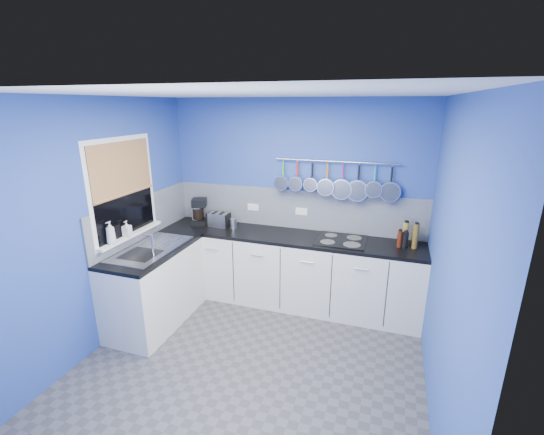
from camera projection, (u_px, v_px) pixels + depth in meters
The scene contains 42 objects.
floor at pixel (253, 361), 3.63m from camera, with size 3.20×3.00×0.02m, color #47474C.
ceiling at pixel (248, 92), 2.88m from camera, with size 3.20×3.00×0.02m, color white.
wall_back at pixel (295, 201), 4.63m from camera, with size 3.20×0.02×2.50m, color #2A479F.
wall_front at pixel (144, 342), 1.89m from camera, with size 3.20×0.02×2.50m, color #2A479F.
wall_left at pixel (104, 224), 3.74m from camera, with size 0.02×3.00×2.50m, color #2A479F.
wall_right at pixel (449, 266), 2.77m from camera, with size 0.02×3.00×2.50m, color #2A479F.
backsplash_back at pixel (294, 209), 4.64m from camera, with size 3.20×0.02×0.50m, color #9298A4.
backsplash_left at pixel (144, 217), 4.31m from camera, with size 0.02×1.80×0.50m, color #9298A4.
cabinet_run_back at pixel (287, 270), 4.59m from camera, with size 3.20×0.60×0.86m, color silver.
worktop_back at pixel (287, 236), 4.45m from camera, with size 3.20×0.60×0.04m, color black.
cabinet_run_left at pixel (155, 287), 4.16m from camera, with size 0.60×1.20×0.86m, color silver.
worktop_left at pixel (151, 251), 4.03m from camera, with size 0.60×1.20×0.04m, color black.
window_frame at pixel (123, 189), 3.91m from camera, with size 0.01×1.00×1.10m, color white.
window_glass at pixel (124, 189), 3.91m from camera, with size 0.01×0.90×1.00m, color black.
bamboo_blind at pixel (122, 168), 3.84m from camera, with size 0.01×0.90×0.55m, color #B6814E.
window_sill at pixel (131, 235), 4.06m from camera, with size 0.10×0.98×0.03m, color white.
sink_unit at pixel (151, 249), 4.02m from camera, with size 0.50×0.95×0.01m, color silver.
mixer_tap at pixel (152, 245), 3.77m from camera, with size 0.12×0.08×0.26m, color silver, non-canonical shape.
socket_left at pixel (253, 207), 4.79m from camera, with size 0.15×0.01×0.09m, color white.
socket_right at pixel (301, 211), 4.60m from camera, with size 0.15×0.01×0.09m, color white.
pot_rail at pixel (336, 162), 4.26m from camera, with size 0.02×0.02×1.45m, color silver.
soap_bottle_a at pixel (111, 233), 3.73m from camera, with size 0.09×0.09×0.24m, color white.
soap_bottle_b at pixel (127, 228), 3.95m from camera, with size 0.08×0.08×0.17m, color white.
paper_towel at pixel (197, 213), 4.83m from camera, with size 0.13×0.13×0.29m, color white.
coffee_maker at pixel (199, 212), 4.81m from camera, with size 0.19×0.21×0.34m, color black, non-canonical shape.
toaster at pixel (219, 220), 4.75m from camera, with size 0.27×0.16×0.17m, color silver.
canister at pixel (233, 223), 4.67m from camera, with size 0.09×0.09×0.13m, color silver.
hob at pixel (341, 240), 4.26m from camera, with size 0.57×0.50×0.01m, color black.
pan_0 at pixel (283, 174), 4.50m from camera, with size 0.18×0.12×0.37m, color silver, non-canonical shape.
pan_1 at pixel (297, 175), 4.45m from camera, with size 0.17×0.12×0.36m, color silver, non-canonical shape.
pan_2 at pixel (312, 176), 4.39m from camera, with size 0.17×0.12×0.36m, color silver, non-canonical shape.
pan_3 at pixel (327, 178), 4.34m from camera, with size 0.21×0.12×0.40m, color silver, non-canonical shape.
pan_4 at pixel (342, 181), 4.29m from camera, with size 0.25×0.09×0.44m, color silver, non-canonical shape.
pan_5 at pixel (358, 182), 4.24m from camera, with size 0.26×0.09×0.45m, color silver, non-canonical shape.
pan_6 at pixel (374, 181), 4.18m from camera, with size 0.20×0.09×0.39m, color silver, non-canonical shape.
pan_7 at pixel (391, 183), 4.13m from camera, with size 0.24×0.07×0.43m, color silver, non-canonical shape.
condiment_0 at pixel (415, 238), 4.11m from camera, with size 0.07×0.07×0.17m, color #8C5914.
condiment_1 at pixel (405, 234), 4.11m from camera, with size 0.07×0.07×0.26m, color olive.
condiment_2 at pixel (399, 239), 4.15m from camera, with size 0.05×0.05×0.11m, color black.
condiment_3 at pixel (415, 236), 4.00m from camera, with size 0.06×0.06×0.28m, color brown.
condiment_4 at pixel (405, 240), 4.03m from camera, with size 0.06×0.06×0.18m, color black.
condiment_5 at pixel (400, 239), 4.05m from camera, with size 0.05×0.05×0.19m, color #4C190C.
Camera 1 is at (1.13, -2.83, 2.42)m, focal length 24.21 mm.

